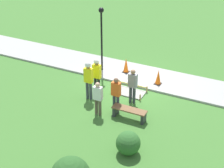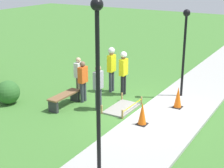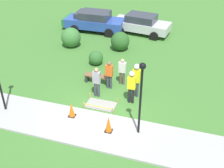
# 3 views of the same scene
# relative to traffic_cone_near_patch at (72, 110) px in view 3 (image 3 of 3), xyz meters

# --- Properties ---
(ground_plane) EXTENTS (60.00, 60.00, 0.00)m
(ground_plane) POSITION_rel_traffic_cone_near_patch_xyz_m (1.20, 0.69, -0.49)
(ground_plane) COLOR #3D702D
(sidewalk) EXTENTS (28.00, 2.47, 0.10)m
(sidewalk) POSITION_rel_traffic_cone_near_patch_xyz_m (1.20, -0.55, -0.44)
(sidewalk) COLOR #9E9E99
(sidewalk) RESTS_ON ground_plane
(wet_concrete_patch) EXTENTS (1.57, 0.93, 0.34)m
(wet_concrete_patch) POSITION_rel_traffic_cone_near_patch_xyz_m (1.01, 1.34, -0.45)
(wet_concrete_patch) COLOR gray
(wet_concrete_patch) RESTS_ON ground_plane
(traffic_cone_near_patch) EXTENTS (0.34, 0.34, 0.78)m
(traffic_cone_near_patch) POSITION_rel_traffic_cone_near_patch_xyz_m (0.00, 0.00, 0.00)
(traffic_cone_near_patch) COLOR black
(traffic_cone_near_patch) RESTS_ON sidewalk
(traffic_cone_far_patch) EXTENTS (0.34, 0.34, 0.82)m
(traffic_cone_far_patch) POSITION_rel_traffic_cone_near_patch_xyz_m (2.02, -0.49, 0.02)
(traffic_cone_far_patch) COLOR black
(traffic_cone_far_patch) RESTS_ON sidewalk
(park_bench) EXTENTS (1.53, 0.44, 0.50)m
(park_bench) POSITION_rel_traffic_cone_near_patch_xyz_m (0.10, 3.38, -0.14)
(park_bench) COLOR #2D2D33
(park_bench) RESTS_ON ground_plane
(worker_supervisor) EXTENTS (0.40, 0.27, 1.88)m
(worker_supervisor) POSITION_rel_traffic_cone_near_patch_xyz_m (2.41, 2.07, 0.65)
(worker_supervisor) COLOR black
(worker_supervisor) RESTS_ON ground_plane
(worker_assistant) EXTENTS (0.40, 0.28, 1.96)m
(worker_assistant) POSITION_rel_traffic_cone_near_patch_xyz_m (2.50, 2.70, 0.71)
(worker_assistant) COLOR #383D47
(worker_assistant) RESTS_ON ground_plane
(bystander_in_orange_shirt) EXTENTS (0.40, 0.22, 1.67)m
(bystander_in_orange_shirt) POSITION_rel_traffic_cone_near_patch_xyz_m (0.90, 3.06, 0.46)
(bystander_in_orange_shirt) COLOR #383D47
(bystander_in_orange_shirt) RESTS_ON ground_plane
(bystander_in_gray_shirt) EXTENTS (0.40, 0.22, 1.62)m
(bystander_in_gray_shirt) POSITION_rel_traffic_cone_near_patch_xyz_m (1.48, 3.69, 0.42)
(bystander_in_gray_shirt) COLOR brown
(bystander_in_gray_shirt) RESTS_ON ground_plane
(bystander_in_white_shirt) EXTENTS (0.40, 0.23, 1.74)m
(bystander_in_white_shirt) POSITION_rel_traffic_cone_near_patch_xyz_m (0.53, 2.09, 0.50)
(bystander_in_white_shirt) COLOR #383D47
(bystander_in_white_shirt) RESTS_ON ground_plane
(lamppost_near) EXTENTS (0.28, 0.28, 3.52)m
(lamppost_near) POSITION_rel_traffic_cone_near_patch_xyz_m (3.32, -0.16, 1.95)
(lamppost_near) COLOR black
(lamppost_near) RESTS_ON sidewalk
(parked_car_silver) EXTENTS (4.76, 2.49, 1.54)m
(parked_car_silver) POSITION_rel_traffic_cone_near_patch_xyz_m (0.81, 11.61, 0.31)
(parked_car_silver) COLOR #BCBCC1
(parked_car_silver) RESTS_ON ground_plane
(parked_car_green) EXTENTS (4.27, 2.28, 1.42)m
(parked_car_green) POSITION_rel_traffic_cone_near_patch_xyz_m (-3.48, 11.29, 0.25)
(parked_car_green) COLOR #236B3D
(parked_car_green) RESTS_ON ground_plane
(parked_car_blue) EXTENTS (4.73, 2.19, 1.64)m
(parked_car_blue) POSITION_rel_traffic_cone_near_patch_xyz_m (-2.86, 10.96, 0.36)
(parked_car_blue) COLOR #28479E
(parked_car_blue) RESTS_ON ground_plane
(shrub_rounded_near) EXTENTS (0.93, 0.93, 0.93)m
(shrub_rounded_near) POSITION_rel_traffic_cone_near_patch_xyz_m (-0.78, 5.49, -0.02)
(shrub_rounded_near) COLOR #2D6028
(shrub_rounded_near) RESTS_ON ground_plane
(shrub_rounded_mid) EXTENTS (1.32, 1.32, 1.32)m
(shrub_rounded_mid) POSITION_rel_traffic_cone_near_patch_xyz_m (0.09, 8.09, 0.18)
(shrub_rounded_mid) COLOR #285623
(shrub_rounded_mid) RESTS_ON ground_plane
(shrub_rounded_far) EXTENTS (1.41, 1.41, 1.41)m
(shrub_rounded_far) POSITION_rel_traffic_cone_near_patch_xyz_m (-3.46, 7.56, 0.22)
(shrub_rounded_far) COLOR #387033
(shrub_rounded_far) RESTS_ON ground_plane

